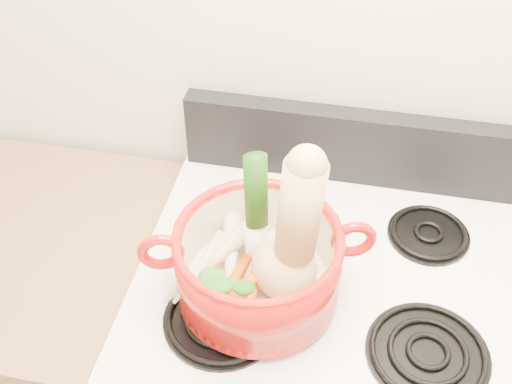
# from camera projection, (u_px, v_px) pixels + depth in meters

# --- Properties ---
(wall_back) EXTENTS (3.50, 0.02, 2.60)m
(wall_back) POSITION_uv_depth(u_px,v_px,m) (365.00, 32.00, 1.31)
(wall_back) COLOR silver
(wall_back) RESTS_ON floor
(cooktop) EXTENTS (0.78, 0.67, 0.03)m
(cooktop) POSITION_uv_depth(u_px,v_px,m) (331.00, 277.00, 1.31)
(cooktop) COLOR silver
(cooktop) RESTS_ON stove_body
(control_backsplash) EXTENTS (0.76, 0.05, 0.18)m
(control_backsplash) POSITION_uv_depth(u_px,v_px,m) (350.00, 146.00, 1.45)
(control_backsplash) COLOR black
(control_backsplash) RESTS_ON cooktop
(burner_front_left) EXTENTS (0.22, 0.22, 0.02)m
(burner_front_left) POSITION_uv_depth(u_px,v_px,m) (222.00, 318.00, 1.21)
(burner_front_left) COLOR black
(burner_front_left) RESTS_ON cooktop
(burner_front_right) EXTENTS (0.22, 0.22, 0.02)m
(burner_front_right) POSITION_uv_depth(u_px,v_px,m) (428.00, 352.00, 1.15)
(burner_front_right) COLOR black
(burner_front_right) RESTS_ON cooktop
(burner_back_left) EXTENTS (0.17, 0.17, 0.02)m
(burner_back_left) POSITION_uv_depth(u_px,v_px,m) (254.00, 208.00, 1.42)
(burner_back_left) COLOR black
(burner_back_left) RESTS_ON cooktop
(burner_back_right) EXTENTS (0.17, 0.17, 0.02)m
(burner_back_right) POSITION_uv_depth(u_px,v_px,m) (429.00, 233.00, 1.37)
(burner_back_right) COLOR black
(burner_back_right) RESTS_ON cooktop
(dutch_oven) EXTENTS (0.38, 0.38, 0.15)m
(dutch_oven) POSITION_uv_depth(u_px,v_px,m) (258.00, 264.00, 1.19)
(dutch_oven) COLOR #AE130E
(dutch_oven) RESTS_ON burner_front_left
(pot_handle_left) EXTENTS (0.09, 0.04, 0.09)m
(pot_handle_left) POSITION_uv_depth(u_px,v_px,m) (161.00, 252.00, 1.14)
(pot_handle_left) COLOR #AE130E
(pot_handle_left) RESTS_ON dutch_oven
(pot_handle_right) EXTENTS (0.09, 0.04, 0.09)m
(pot_handle_right) POSITION_uv_depth(u_px,v_px,m) (354.00, 239.00, 1.17)
(pot_handle_right) COLOR #AE130E
(pot_handle_right) RESTS_ON dutch_oven
(squash) EXTENTS (0.17, 0.15, 0.32)m
(squash) POSITION_uv_depth(u_px,v_px,m) (286.00, 230.00, 1.10)
(squash) COLOR tan
(squash) RESTS_ON dutch_oven
(leek) EXTENTS (0.07, 0.08, 0.28)m
(leek) POSITION_uv_depth(u_px,v_px,m) (255.00, 216.00, 1.15)
(leek) COLOR silver
(leek) RESTS_ON dutch_oven
(ginger) EXTENTS (0.10, 0.08, 0.05)m
(ginger) POSITION_uv_depth(u_px,v_px,m) (267.00, 248.00, 1.25)
(ginger) COLOR #D7BD84
(ginger) RESTS_ON dutch_oven
(parsnip_0) EXTENTS (0.09, 0.25, 0.07)m
(parsnip_0) POSITION_uv_depth(u_px,v_px,m) (231.00, 254.00, 1.23)
(parsnip_0) COLOR beige
(parsnip_0) RESTS_ON dutch_oven
(parsnip_1) EXTENTS (0.16, 0.21, 0.06)m
(parsnip_1) POSITION_uv_depth(u_px,v_px,m) (207.00, 264.00, 1.21)
(parsnip_1) COLOR beige
(parsnip_1) RESTS_ON dutch_oven
(parsnip_2) EXTENTS (0.04, 0.17, 0.05)m
(parsnip_2) POSITION_uv_depth(u_px,v_px,m) (252.00, 260.00, 1.22)
(parsnip_2) COLOR beige
(parsnip_2) RESTS_ON dutch_oven
(parsnip_3) EXTENTS (0.09, 0.17, 0.05)m
(parsnip_3) POSITION_uv_depth(u_px,v_px,m) (200.00, 267.00, 1.19)
(parsnip_3) COLOR beige
(parsnip_3) RESTS_ON dutch_oven
(carrot_0) EXTENTS (0.08, 0.15, 0.04)m
(carrot_0) POSITION_uv_depth(u_px,v_px,m) (236.00, 285.00, 1.19)
(carrot_0) COLOR #D44B0A
(carrot_0) RESTS_ON dutch_oven
(carrot_1) EXTENTS (0.06, 0.17, 0.05)m
(carrot_1) POSITION_uv_depth(u_px,v_px,m) (229.00, 290.00, 1.17)
(carrot_1) COLOR #D1450A
(carrot_1) RESTS_ON dutch_oven
(carrot_2) EXTENTS (0.03, 0.16, 0.04)m
(carrot_2) POSITION_uv_depth(u_px,v_px,m) (254.00, 285.00, 1.17)
(carrot_2) COLOR #D55C0A
(carrot_2) RESTS_ON dutch_oven
(carrot_3) EXTENTS (0.07, 0.15, 0.04)m
(carrot_3) POSITION_uv_depth(u_px,v_px,m) (234.00, 282.00, 1.17)
(carrot_3) COLOR #BF3E09
(carrot_3) RESTS_ON dutch_oven
(carrot_4) EXTENTS (0.11, 0.17, 0.05)m
(carrot_4) POSITION_uv_depth(u_px,v_px,m) (253.00, 280.00, 1.16)
(carrot_4) COLOR #C53E09
(carrot_4) RESTS_ON dutch_oven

